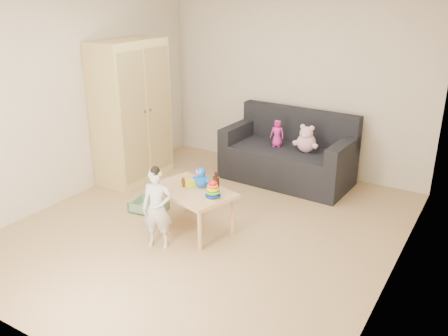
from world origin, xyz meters
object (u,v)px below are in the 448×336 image
Objects in this scene: sofa at (287,164)px; play_table at (193,209)px; toddler at (157,209)px; wardrobe at (132,112)px.

sofa is 1.87m from play_table.
play_table is 1.08× the size of toddler.
wardrobe is 1.10× the size of sofa.
sofa is at bearing 80.43° from play_table.
wardrobe is at bearing 113.82° from toddler.
wardrobe is 2.26× the size of toddler.
wardrobe is 2.09× the size of play_table.
sofa is 1.89× the size of play_table.
wardrobe is at bearing 151.91° from play_table.
wardrobe is 1.94m from play_table.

